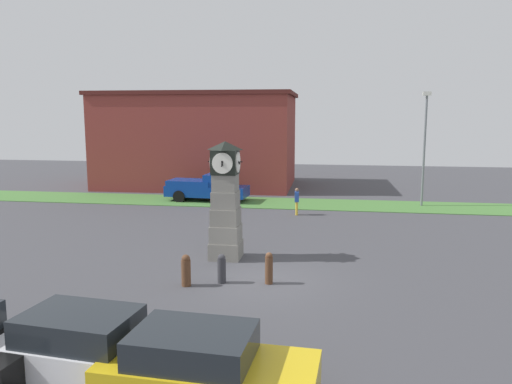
{
  "coord_description": "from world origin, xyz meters",
  "views": [
    {
      "loc": [
        2.36,
        -16.65,
        5.74
      ],
      "look_at": [
        -0.76,
        2.99,
        2.65
      ],
      "focal_mm": 35.0,
      "sensor_mm": 36.0,
      "label": 1
    }
  ],
  "objects_px": {
    "bollard_mid_row": "(222,268)",
    "pickup_truck": "(207,187)",
    "pedestrian_crossing_lot": "(297,200)",
    "car_near_tower": "(89,347)",
    "street_lamp_near_road": "(425,142)",
    "clock_tower": "(226,205)",
    "car_by_building": "(204,367)",
    "bollard_far_row": "(186,270)",
    "bollard_near_tower": "(269,268)"
  },
  "relations": [
    {
      "from": "bollard_mid_row",
      "to": "pickup_truck",
      "type": "bearing_deg",
      "value": 106.18
    },
    {
      "from": "pedestrian_crossing_lot",
      "to": "pickup_truck",
      "type": "bearing_deg",
      "value": 149.28
    },
    {
      "from": "car_near_tower",
      "to": "street_lamp_near_road",
      "type": "distance_m",
      "value": 25.52
    },
    {
      "from": "clock_tower",
      "to": "pedestrian_crossing_lot",
      "type": "relative_size",
      "value": 3.0
    },
    {
      "from": "car_by_building",
      "to": "clock_tower",
      "type": "bearing_deg",
      "value": 100.06
    },
    {
      "from": "car_by_building",
      "to": "car_near_tower",
      "type": "bearing_deg",
      "value": 169.83
    },
    {
      "from": "clock_tower",
      "to": "bollard_far_row",
      "type": "height_order",
      "value": "clock_tower"
    },
    {
      "from": "pedestrian_crossing_lot",
      "to": "street_lamp_near_road",
      "type": "bearing_deg",
      "value": 28.05
    },
    {
      "from": "bollard_far_row",
      "to": "car_by_building",
      "type": "xyz_separation_m",
      "value": [
        2.41,
        -6.68,
        0.23
      ]
    },
    {
      "from": "bollard_mid_row",
      "to": "street_lamp_near_road",
      "type": "xyz_separation_m",
      "value": [
        9.25,
        16.28,
        3.56
      ]
    },
    {
      "from": "car_by_building",
      "to": "pickup_truck",
      "type": "distance_m",
      "value": 23.85
    },
    {
      "from": "pedestrian_crossing_lot",
      "to": "car_near_tower",
      "type": "bearing_deg",
      "value": -99.11
    },
    {
      "from": "bollard_far_row",
      "to": "bollard_mid_row",
      "type": "bearing_deg",
      "value": 23.55
    },
    {
      "from": "pedestrian_crossing_lot",
      "to": "bollard_far_row",
      "type": "bearing_deg",
      "value": -102.24
    },
    {
      "from": "pickup_truck",
      "to": "street_lamp_near_road",
      "type": "bearing_deg",
      "value": 1.39
    },
    {
      "from": "clock_tower",
      "to": "car_by_building",
      "type": "relative_size",
      "value": 1.07
    },
    {
      "from": "clock_tower",
      "to": "bollard_near_tower",
      "type": "xyz_separation_m",
      "value": [
        2.12,
        -2.82,
        -1.63
      ]
    },
    {
      "from": "clock_tower",
      "to": "car_by_building",
      "type": "height_order",
      "value": "clock_tower"
    },
    {
      "from": "bollard_mid_row",
      "to": "pedestrian_crossing_lot",
      "type": "distance_m",
      "value": 12.33
    },
    {
      "from": "bollard_near_tower",
      "to": "car_by_building",
      "type": "bearing_deg",
      "value": -92.52
    },
    {
      "from": "clock_tower",
      "to": "pickup_truck",
      "type": "relative_size",
      "value": 0.85
    },
    {
      "from": "car_near_tower",
      "to": "bollard_far_row",
      "type": "bearing_deg",
      "value": 87.47
    },
    {
      "from": "bollard_near_tower",
      "to": "car_by_building",
      "type": "xyz_separation_m",
      "value": [
        -0.32,
        -7.34,
        0.22
      ]
    },
    {
      "from": "pedestrian_crossing_lot",
      "to": "clock_tower",
      "type": "bearing_deg",
      "value": -103.08
    },
    {
      "from": "bollard_mid_row",
      "to": "car_by_building",
      "type": "bearing_deg",
      "value": -79.76
    },
    {
      "from": "car_near_tower",
      "to": "car_by_building",
      "type": "height_order",
      "value": "car_by_building"
    },
    {
      "from": "bollard_mid_row",
      "to": "car_near_tower",
      "type": "distance_m",
      "value": 6.83
    },
    {
      "from": "clock_tower",
      "to": "car_by_building",
      "type": "distance_m",
      "value": 10.41
    },
    {
      "from": "bollard_far_row",
      "to": "car_by_building",
      "type": "relative_size",
      "value": 0.25
    },
    {
      "from": "bollard_near_tower",
      "to": "bollard_far_row",
      "type": "xyz_separation_m",
      "value": [
        -2.74,
        -0.66,
        -0.01
      ]
    },
    {
      "from": "pedestrian_crossing_lot",
      "to": "car_by_building",
      "type": "bearing_deg",
      "value": -91.01
    },
    {
      "from": "bollard_mid_row",
      "to": "bollard_far_row",
      "type": "relative_size",
      "value": 0.93
    },
    {
      "from": "clock_tower",
      "to": "street_lamp_near_road",
      "type": "height_order",
      "value": "street_lamp_near_road"
    },
    {
      "from": "clock_tower",
      "to": "street_lamp_near_road",
      "type": "relative_size",
      "value": 0.66
    },
    {
      "from": "car_by_building",
      "to": "street_lamp_near_road",
      "type": "distance_m",
      "value": 24.98
    },
    {
      "from": "clock_tower",
      "to": "bollard_near_tower",
      "type": "height_order",
      "value": "clock_tower"
    },
    {
      "from": "pedestrian_crossing_lot",
      "to": "street_lamp_near_road",
      "type": "height_order",
      "value": "street_lamp_near_road"
    },
    {
      "from": "bollard_near_tower",
      "to": "pedestrian_crossing_lot",
      "type": "xyz_separation_m",
      "value": [
        0.02,
        12.05,
        0.33
      ]
    },
    {
      "from": "bollard_mid_row",
      "to": "car_by_building",
      "type": "relative_size",
      "value": 0.23
    },
    {
      "from": "bollard_far_row",
      "to": "street_lamp_near_road",
      "type": "bearing_deg",
      "value": 58.26
    },
    {
      "from": "bollard_near_tower",
      "to": "pickup_truck",
      "type": "distance_m",
      "value": 16.96
    },
    {
      "from": "car_near_tower",
      "to": "car_by_building",
      "type": "bearing_deg",
      "value": -10.17
    },
    {
      "from": "clock_tower",
      "to": "bollard_far_row",
      "type": "relative_size",
      "value": 4.32
    },
    {
      "from": "bollard_far_row",
      "to": "pickup_truck",
      "type": "xyz_separation_m",
      "value": [
        -3.51,
        16.43,
        0.38
      ]
    },
    {
      "from": "street_lamp_near_road",
      "to": "clock_tower",
      "type": "bearing_deg",
      "value": -126.3
    },
    {
      "from": "bollard_near_tower",
      "to": "street_lamp_near_road",
      "type": "height_order",
      "value": "street_lamp_near_road"
    },
    {
      "from": "car_near_tower",
      "to": "pedestrian_crossing_lot",
      "type": "distance_m",
      "value": 19.14
    },
    {
      "from": "bollard_mid_row",
      "to": "bollard_near_tower",
      "type": "bearing_deg",
      "value": 6.12
    },
    {
      "from": "pickup_truck",
      "to": "pedestrian_crossing_lot",
      "type": "distance_m",
      "value": 7.28
    },
    {
      "from": "clock_tower",
      "to": "car_near_tower",
      "type": "xyz_separation_m",
      "value": [
        -0.89,
        -9.67,
        -1.42
      ]
    }
  ]
}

